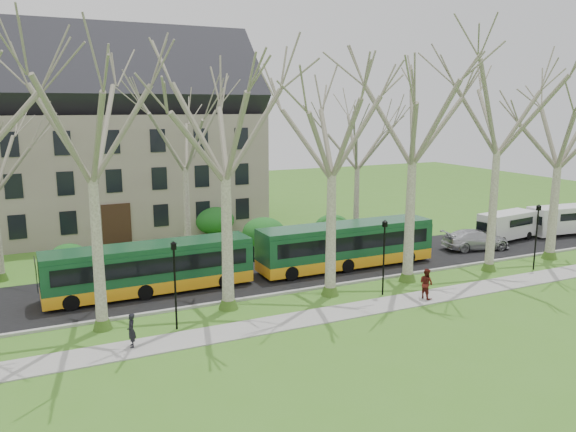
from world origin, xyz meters
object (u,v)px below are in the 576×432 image
at_px(sedan, 476,239).
at_px(van_b, 560,221).
at_px(van_a, 507,226).
at_px(bus_lead, 150,268).
at_px(pedestrian_b, 426,283).
at_px(bus_follow, 347,245).
at_px(pedestrian_a, 131,330).

distance_m(sedan, van_b, 9.84).
bearing_deg(van_a, bus_lead, 173.46).
distance_m(van_a, pedestrian_b, 17.02).
bearing_deg(sedan, bus_follow, 101.29).
xyz_separation_m(sedan, pedestrian_b, (-10.48, -7.31, 0.12)).
height_order(van_b, pedestrian_b, van_b).
height_order(van_a, pedestrian_b, van_a).
bearing_deg(van_b, van_a, -179.53).
distance_m(van_b, pedestrian_b, 21.80).
distance_m(bus_lead, sedan, 24.27).
xyz_separation_m(van_b, pedestrian_b, (-20.29, -7.96, -0.35)).
bearing_deg(sedan, van_a, -63.96).
bearing_deg(bus_follow, sedan, -0.07).
relative_size(bus_lead, bus_follow, 0.96).
xyz_separation_m(bus_lead, van_a, (28.55, 0.88, -0.33)).
distance_m(bus_lead, bus_follow, 12.94).
bearing_deg(van_a, sedan, -173.51).
distance_m(bus_follow, sedan, 11.35).
bearing_deg(pedestrian_b, bus_follow, -2.23).
bearing_deg(bus_lead, pedestrian_b, -29.91).
height_order(sedan, van_b, van_b).
bearing_deg(pedestrian_b, pedestrian_a, 79.94).
relative_size(sedan, van_b, 0.92).
bearing_deg(bus_lead, bus_follow, -2.30).
distance_m(bus_follow, van_a, 15.66).
distance_m(bus_lead, van_a, 28.56).
relative_size(bus_lead, van_b, 2.13).
distance_m(sedan, pedestrian_a, 27.48).
height_order(pedestrian_a, pedestrian_b, pedestrian_b).
relative_size(sedan, van_a, 0.98).
xyz_separation_m(van_a, pedestrian_a, (-30.88, -8.07, -0.36)).
bearing_deg(van_b, pedestrian_b, -153.15).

